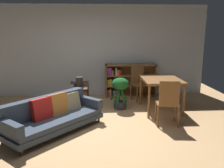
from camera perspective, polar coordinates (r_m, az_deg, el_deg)
The scene contains 11 objects.
ground_plane at distance 4.99m, azimuth -4.54°, elevation -10.43°, with size 8.16×8.16×0.00m, color tan.
back_wall_panel at distance 7.33m, azimuth -4.48°, elevation 7.81°, with size 6.80×0.10×2.70m, color silver.
fabric_couch at distance 4.90m, azimuth -13.83°, elevation -7.16°, with size 1.90×1.98×0.72m.
media_console at distance 6.37m, azimuth -7.33°, elevation -2.80°, with size 0.37×1.06×0.56m.
open_laptop at distance 6.41m, azimuth -7.75°, elevation 0.12°, with size 0.42×0.32×0.06m.
desk_speaker at distance 6.11m, azimuth -7.72°, elevation 0.51°, with size 0.18×0.18×0.25m.
potted_floor_plant at distance 6.05m, azimuth 1.96°, elevation -1.28°, with size 0.45×0.43×0.80m.
dining_table at distance 5.99m, azimuth 11.54°, elevation 0.45°, with size 0.90×1.14×0.81m.
dining_chair_near at distance 6.87m, azimuth 6.39°, elevation 0.69°, with size 0.54×0.53×0.98m.
dining_chair_far at distance 5.08m, azimuth 13.13°, elevation -3.86°, with size 0.49×0.43×0.97m.
bookshelf at distance 7.31m, azimuth 3.48°, elevation 0.93°, with size 1.52×0.36×0.97m.
Camera 1 is at (0.08, -4.60, 1.94)m, focal length 38.59 mm.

